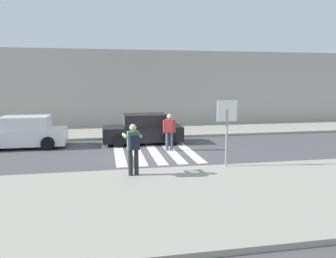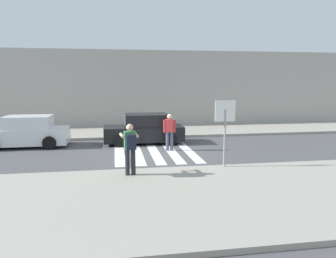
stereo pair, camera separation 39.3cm
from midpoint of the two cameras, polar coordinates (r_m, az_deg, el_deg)
ground_plane at (r=15.14m, az=-1.63°, el=-4.07°), size 120.00×120.00×0.00m
sidewalk_near at (r=9.25m, az=3.68°, el=-11.86°), size 60.00×6.00×0.14m
sidewalk_far at (r=20.99m, az=-3.84°, el=-0.38°), size 60.00×4.80×0.14m
building_facade_far at (r=25.13m, az=-4.88°, el=7.07°), size 56.00×4.00×5.38m
crosswalk_stripe_0 at (r=15.21m, az=-7.73°, el=-4.07°), size 0.44×5.20×0.01m
crosswalk_stripe_1 at (r=15.25m, az=-4.71°, el=-3.99°), size 0.44×5.20×0.01m
crosswalk_stripe_2 at (r=15.33m, az=-1.73°, el=-3.89°), size 0.44×5.20×0.01m
crosswalk_stripe_3 at (r=15.46m, az=1.22°, el=-3.79°), size 0.44×5.20×0.01m
crosswalk_stripe_4 at (r=15.62m, az=4.11°, el=-3.68°), size 0.44×5.20×0.01m
stop_sign at (r=12.04m, az=10.82°, el=1.76°), size 0.76×0.08×2.43m
photographer_with_backpack at (r=10.88m, az=-5.58°, el=-2.77°), size 0.63×0.88×1.72m
pedestrian_crossing at (r=15.34m, az=1.00°, el=-0.20°), size 0.57×0.30×1.72m
parked_car_white at (r=17.63m, az=-22.86°, el=-0.55°), size 4.10×1.92×1.55m
parked_car_black at (r=17.23m, az=-3.48°, el=-0.10°), size 4.10×1.92×1.55m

